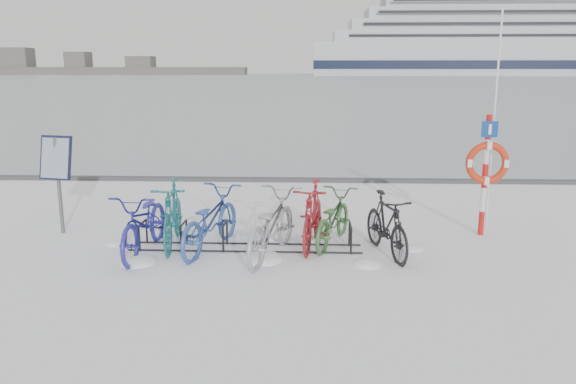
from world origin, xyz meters
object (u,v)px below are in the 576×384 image
at_px(bike_rack, 246,238).
at_px(lifebuoy_station, 487,163).
at_px(info_board, 56,164).
at_px(cruise_ferry, 500,41).

bearing_deg(bike_rack, lifebuoy_station, 12.54).
height_order(info_board, cruise_ferry, cruise_ferry).
distance_m(bike_rack, lifebuoy_station, 4.59).
height_order(bike_rack, lifebuoy_station, lifebuoy_station).
distance_m(info_board, lifebuoy_station, 7.92).
xyz_separation_m(info_board, cruise_ferry, (79.70, 224.83, 12.17)).
relative_size(bike_rack, cruise_ferry, 0.03).
xyz_separation_m(bike_rack, lifebuoy_station, (4.32, 0.96, 1.19)).
height_order(lifebuoy_station, cruise_ferry, cruise_ferry).
bearing_deg(info_board, cruise_ferry, 82.21).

